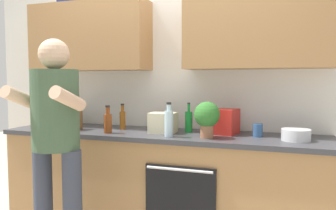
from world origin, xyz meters
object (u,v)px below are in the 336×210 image
(knife_block, at_px, (74,118))
(grocery_bag_crisps, at_px, (226,122))
(bottle_wine, at_px, (40,113))
(bottle_vinegar, at_px, (108,122))
(bottle_water, at_px, (169,122))
(bottle_soda, at_px, (189,121))
(potted_herb, at_px, (207,116))
(person_standing, at_px, (55,132))
(cup_ceramic, at_px, (156,125))
(cup_tea, at_px, (258,130))
(grocery_bag_produce, at_px, (68,116))
(bottle_syrup, at_px, (123,119))
(grocery_bag_rice, at_px, (163,123))
(mixing_bowl, at_px, (296,135))
(bottle_soy, at_px, (45,119))

(knife_block, distance_m, grocery_bag_crisps, 1.39)
(bottle_wine, distance_m, bottle_vinegar, 0.86)
(bottle_wine, xyz_separation_m, bottle_water, (1.40, -0.17, -0.02))
(bottle_soda, bearing_deg, potted_herb, -47.38)
(person_standing, bearing_deg, bottle_water, 35.59)
(bottle_soda, height_order, potted_herb, potted_herb)
(bottle_water, distance_m, cup_ceramic, 0.44)
(cup_tea, xyz_separation_m, grocery_bag_produce, (-1.84, 0.05, 0.04))
(bottle_syrup, height_order, cup_ceramic, bottle_syrup)
(knife_block, bearing_deg, cup_tea, 5.05)
(bottle_vinegar, relative_size, knife_block, 0.89)
(grocery_bag_rice, bearing_deg, grocery_bag_crisps, 11.10)
(bottle_water, distance_m, mixing_bowl, 0.98)
(bottle_syrup, distance_m, potted_herb, 0.87)
(bottle_soy, distance_m, cup_ceramic, 1.07)
(bottle_vinegar, height_order, bottle_soda, bottle_soda)
(bottle_soda, height_order, grocery_bag_crisps, bottle_soda)
(bottle_wine, height_order, bottle_soda, bottle_wine)
(mixing_bowl, bearing_deg, person_standing, -158.61)
(bottle_soy, height_order, cup_tea, bottle_soy)
(grocery_bag_rice, bearing_deg, bottle_syrup, 170.27)
(potted_herb, bearing_deg, grocery_bag_produce, 170.99)
(bottle_vinegar, bearing_deg, grocery_bag_rice, 21.58)
(bottle_wine, height_order, knife_block, bottle_wine)
(knife_block, xyz_separation_m, grocery_bag_rice, (0.84, 0.10, -0.02))
(knife_block, bearing_deg, grocery_bag_crisps, 8.31)
(knife_block, distance_m, potted_herb, 1.26)
(bottle_vinegar, bearing_deg, bottle_soda, 22.65)
(knife_block, bearing_deg, bottle_syrup, 22.36)
(cup_tea, distance_m, cup_ceramic, 0.93)
(grocery_bag_crisps, bearing_deg, bottle_water, -144.86)
(bottle_soy, relative_size, potted_herb, 0.75)
(bottle_vinegar, relative_size, bottle_soda, 0.93)
(bottle_soy, bearing_deg, bottle_vinegar, -7.73)
(potted_herb, bearing_deg, bottle_soy, 177.90)
(bottle_soy, bearing_deg, potted_herb, -2.10)
(person_standing, height_order, knife_block, person_standing)
(bottle_soy, distance_m, grocery_bag_produce, 0.22)
(bottle_vinegar, relative_size, bottle_soy, 1.12)
(grocery_bag_rice, bearing_deg, bottle_water, -58.66)
(potted_herb, bearing_deg, bottle_water, -169.86)
(cup_tea, bearing_deg, grocery_bag_produce, 178.48)
(bottle_syrup, height_order, grocery_bag_produce, bottle_syrup)
(bottle_wine, bearing_deg, cup_ceramic, 9.01)
(potted_herb, bearing_deg, bottle_wine, 175.98)
(bottle_wine, bearing_deg, person_standing, -43.96)
(cup_tea, relative_size, grocery_bag_crisps, 0.50)
(bottle_syrup, distance_m, bottle_soda, 0.63)
(person_standing, xyz_separation_m, potted_herb, (1.00, 0.56, 0.09))
(person_standing, bearing_deg, cup_ceramic, 62.15)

